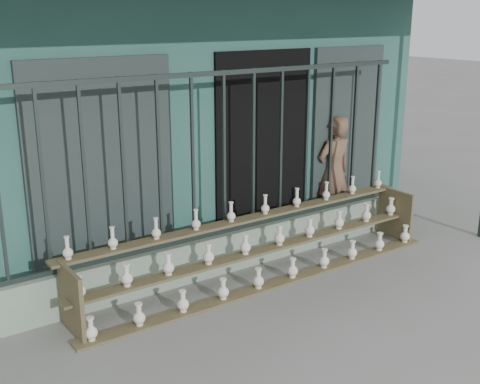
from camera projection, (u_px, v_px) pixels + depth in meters
ground at (299, 314)px, 5.85m from camera, size 60.00×60.00×0.00m
workshop_building at (113, 99)px, 8.71m from camera, size 7.40×6.60×3.21m
parapet_wall at (225, 251)px, 6.80m from camera, size 5.00×0.20×0.45m
security_fence at (224, 155)px, 6.48m from camera, size 5.00×0.04×1.80m
shelf_rack at (263, 247)px, 6.57m from camera, size 4.50×0.68×0.85m
elderly_woman at (334, 172)px, 8.08m from camera, size 0.56×0.37×1.52m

